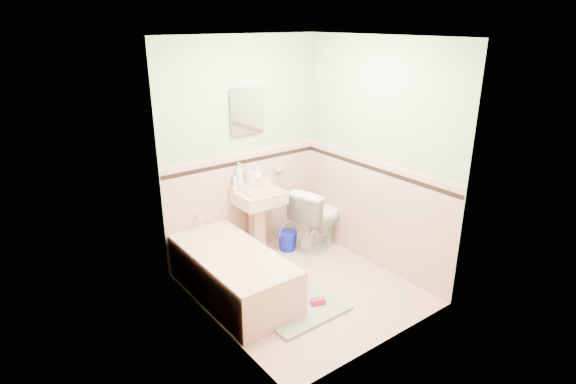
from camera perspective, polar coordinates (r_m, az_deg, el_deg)
floor at (r=4.99m, az=1.76°, el=-11.65°), size 2.20×2.20×0.00m
ceiling at (r=4.23m, az=2.15°, el=18.42°), size 2.20×2.20×0.00m
wall_back at (r=5.31m, az=-5.54°, el=5.09°), size 2.50×0.00×2.50m
wall_front at (r=3.71m, az=12.63°, el=-2.19°), size 2.50×0.00×2.50m
wall_left at (r=3.93m, az=-9.49°, el=-0.65°), size 0.00×2.50×2.50m
wall_right at (r=5.11m, az=10.74°, el=4.20°), size 0.00×2.50×2.50m
wainscot_back at (r=5.51m, az=-5.25°, el=-1.47°), size 2.00×0.00×2.00m
wainscot_front at (r=4.01m, az=11.78°, el=-10.75°), size 2.00×0.00×2.00m
wainscot_left at (r=4.21m, az=-8.83°, el=-8.90°), size 0.00×2.20×2.20m
wainscot_right at (r=5.32m, az=10.19°, el=-2.56°), size 0.00×2.20×2.20m
accent_back at (r=5.33m, az=-5.39°, el=3.70°), size 2.00×0.00×2.00m
accent_front at (r=3.77m, az=12.28°, el=-3.93°), size 2.00×0.00×2.00m
accent_left at (r=3.99m, az=-9.16°, el=-2.34°), size 0.00×2.20×2.20m
accent_right at (r=5.13m, az=10.50°, el=2.78°), size 0.00×2.20×2.20m
cap_back at (r=5.31m, az=-5.43°, el=4.73°), size 2.00×0.00×2.00m
cap_front at (r=3.73m, az=12.39°, el=-2.53°), size 2.00×0.00×2.00m
cap_left at (r=3.95m, az=-9.24°, el=-1.00°), size 0.00×2.20×2.20m
cap_right at (r=5.11m, az=10.58°, el=3.84°), size 0.00×2.20×2.20m
bathtub at (r=4.80m, az=-6.70°, el=-10.03°), size 0.70×1.50×0.45m
tub_faucet at (r=5.19m, az=-10.94°, el=-2.82°), size 0.04×0.12×0.04m
sink at (r=5.43m, az=-3.46°, el=-3.96°), size 0.52×0.48×0.81m
sink_faucet at (r=5.34m, az=-4.41°, el=1.85°), size 0.02×0.02×0.10m
medicine_cabinet at (r=5.21m, az=-5.06°, el=9.88°), size 0.39×0.04×0.48m
soap_dish at (r=5.62m, az=-1.14°, el=2.83°), size 0.11×0.06×0.04m
soap_bottle_left at (r=5.29m, az=-5.99°, el=2.20°), size 0.12×0.12×0.26m
soap_bottle_mid at (r=5.37m, az=-4.68°, el=2.10°), size 0.10×0.10×0.19m
soap_bottle_right at (r=5.42m, az=-3.80°, el=2.15°), size 0.15×0.15×0.16m
tube at (r=5.28m, az=-6.55°, el=1.32°), size 0.04×0.04×0.12m
toilet at (r=5.68m, az=3.77°, el=-3.01°), size 0.86×0.63×0.78m
bucket at (r=5.69m, az=-0.05°, el=-5.95°), size 0.29×0.29×0.24m
bath_mat at (r=4.63m, az=1.88°, el=-14.21°), size 0.82×0.55×0.03m
shoe at (r=4.68m, az=3.67°, el=-13.18°), size 0.16×0.11×0.06m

